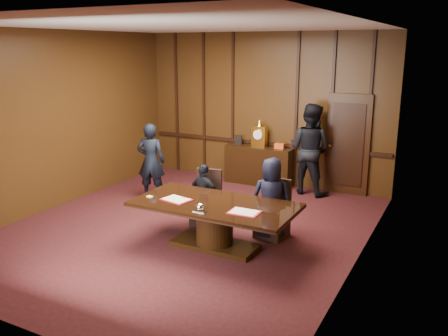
# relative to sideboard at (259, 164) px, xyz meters

# --- Properties ---
(room) EXTENTS (7.00, 7.04, 3.50)m
(room) POSITION_rel_sideboard_xyz_m (0.07, -3.12, 1.24)
(room) COLOR black
(room) RESTS_ON ground
(sideboard) EXTENTS (1.60, 0.45, 1.54)m
(sideboard) POSITION_rel_sideboard_xyz_m (0.00, 0.00, 0.00)
(sideboard) COLOR black
(sideboard) RESTS_ON ground
(conference_table) EXTENTS (2.62, 1.32, 0.76)m
(conference_table) POSITION_rel_sideboard_xyz_m (0.84, -3.71, 0.02)
(conference_table) COLOR black
(conference_table) RESTS_ON ground
(folder_left) EXTENTS (0.52, 0.41, 0.02)m
(folder_left) POSITION_rel_sideboard_xyz_m (0.22, -3.87, 0.28)
(folder_left) COLOR #B71019
(folder_left) RESTS_ON conference_table
(folder_right) EXTENTS (0.47, 0.34, 0.02)m
(folder_right) POSITION_rel_sideboard_xyz_m (1.45, -3.91, 0.28)
(folder_right) COLOR #B71019
(folder_right) RESTS_ON conference_table
(inkstand) EXTENTS (0.20, 0.14, 0.12)m
(inkstand) POSITION_rel_sideboard_xyz_m (0.84, -4.16, 0.33)
(inkstand) COLOR white
(inkstand) RESTS_ON conference_table
(notepad) EXTENTS (0.11, 0.08, 0.01)m
(notepad) POSITION_rel_sideboard_xyz_m (-0.26, -3.94, 0.28)
(notepad) COLOR #FFEC7C
(notepad) RESTS_ON conference_table
(chair_left) EXTENTS (0.56, 0.56, 0.99)m
(chair_left) POSITION_rel_sideboard_xyz_m (0.18, -2.83, -0.19)
(chair_left) COLOR black
(chair_left) RESTS_ON ground
(chair_right) EXTENTS (0.53, 0.53, 0.99)m
(chair_right) POSITION_rel_sideboard_xyz_m (1.49, -2.83, -0.19)
(chair_right) COLOR black
(chair_right) RESTS_ON ground
(signatory_left) EXTENTS (0.70, 0.38, 1.14)m
(signatory_left) POSITION_rel_sideboard_xyz_m (0.19, -2.91, 0.08)
(signatory_left) COLOR black
(signatory_left) RESTS_ON ground
(signatory_right) EXTENTS (0.77, 0.60, 1.40)m
(signatory_right) POSITION_rel_sideboard_xyz_m (1.49, -2.91, 0.21)
(signatory_right) COLOR black
(signatory_right) RESTS_ON ground
(witness_left) EXTENTS (0.68, 0.55, 1.62)m
(witness_left) POSITION_rel_sideboard_xyz_m (-1.61, -2.05, 0.33)
(witness_left) COLOR black
(witness_left) RESTS_ON ground
(witness_right) EXTENTS (1.09, 0.91, 2.00)m
(witness_right) POSITION_rel_sideboard_xyz_m (1.27, -0.16, 0.51)
(witness_right) COLOR black
(witness_right) RESTS_ON ground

